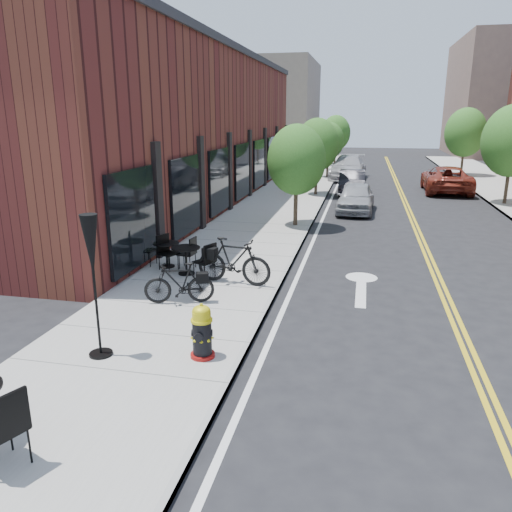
# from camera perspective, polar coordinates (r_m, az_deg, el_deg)

# --- Properties ---
(ground) EXTENTS (120.00, 120.00, 0.00)m
(ground) POSITION_cam_1_polar(r_m,az_deg,el_deg) (10.87, 1.09, -7.07)
(ground) COLOR black
(ground) RESTS_ON ground
(sidewalk_near) EXTENTS (4.00, 70.00, 0.12)m
(sidewalk_near) POSITION_cam_1_polar(r_m,az_deg,el_deg) (20.64, 1.01, 4.17)
(sidewalk_near) COLOR #9E9B93
(sidewalk_near) RESTS_ON ground
(building_near) EXTENTS (5.00, 28.00, 7.00)m
(building_near) POSITION_cam_1_polar(r_m,az_deg,el_deg) (25.28, -7.47, 14.05)
(building_near) COLOR #4C1A18
(building_near) RESTS_ON ground
(bg_building_left) EXTENTS (8.00, 14.00, 10.00)m
(bg_building_left) POSITION_cam_1_polar(r_m,az_deg,el_deg) (58.68, 2.58, 16.57)
(bg_building_left) COLOR #726656
(bg_building_left) RESTS_ON ground
(bg_building_right) EXTENTS (10.00, 16.00, 12.00)m
(bg_building_right) POSITION_cam_1_polar(r_m,az_deg,el_deg) (61.49, 26.53, 15.90)
(bg_building_right) COLOR brown
(bg_building_right) RESTS_ON ground
(tree_near_a) EXTENTS (2.20, 2.20, 3.81)m
(tree_near_a) POSITION_cam_1_polar(r_m,az_deg,el_deg) (19.07, 4.66, 10.89)
(tree_near_a) COLOR #382B1E
(tree_near_a) RESTS_ON sidewalk_near
(tree_near_b) EXTENTS (2.30, 2.30, 3.98)m
(tree_near_b) POSITION_cam_1_polar(r_m,az_deg,el_deg) (26.99, 7.00, 12.50)
(tree_near_b) COLOR #382B1E
(tree_near_b) RESTS_ON sidewalk_near
(tree_near_c) EXTENTS (2.10, 2.10, 3.67)m
(tree_near_c) POSITION_cam_1_polar(r_m,az_deg,el_deg) (34.96, 8.27, 12.88)
(tree_near_c) COLOR #382B1E
(tree_near_c) RESTS_ON sidewalk_near
(tree_near_d) EXTENTS (2.40, 2.40, 4.11)m
(tree_near_d) POSITION_cam_1_polar(r_m,az_deg,el_deg) (42.93, 9.10, 13.72)
(tree_near_d) COLOR #382B1E
(tree_near_d) RESTS_ON sidewalk_near
(tree_far_c) EXTENTS (2.80, 2.80, 4.62)m
(tree_far_c) POSITION_cam_1_polar(r_m,az_deg,el_deg) (38.43, 22.82, 12.89)
(tree_far_c) COLOR #382B1E
(tree_far_c) RESTS_ON sidewalk_far
(fire_hydrant) EXTENTS (0.52, 0.52, 1.00)m
(fire_hydrant) POSITION_cam_1_polar(r_m,az_deg,el_deg) (8.82, -6.19, -8.62)
(fire_hydrant) COLOR maroon
(fire_hydrant) RESTS_ON sidewalk_near
(bicycle_left) EXTENTS (1.64, 0.89, 0.95)m
(bicycle_left) POSITION_cam_1_polar(r_m,az_deg,el_deg) (11.34, -8.78, -3.07)
(bicycle_left) COLOR black
(bicycle_left) RESTS_ON sidewalk_near
(bicycle_right) EXTENTS (2.02, 0.82, 1.18)m
(bicycle_right) POSITION_cam_1_polar(r_m,az_deg,el_deg) (12.48, -2.57, -0.57)
(bicycle_right) COLOR black
(bicycle_right) RESTS_ON sidewalk_near
(bistro_set_b) EXTENTS (1.69, 0.79, 0.90)m
(bistro_set_b) POSITION_cam_1_polar(r_m,az_deg,el_deg) (14.12, -10.19, 0.56)
(bistro_set_b) COLOR black
(bistro_set_b) RESTS_ON sidewalk_near
(bistro_set_c) EXTENTS (1.79, 1.15, 0.96)m
(bistro_set_c) POSITION_cam_1_polar(r_m,az_deg,el_deg) (13.38, -8.01, -0.05)
(bistro_set_c) COLOR black
(bistro_set_c) RESTS_ON sidewalk_near
(patio_umbrella) EXTENTS (0.41, 0.41, 2.54)m
(patio_umbrella) POSITION_cam_1_polar(r_m,az_deg,el_deg) (8.81, -18.25, -0.03)
(patio_umbrella) COLOR black
(patio_umbrella) RESTS_ON sidewalk_near
(parked_car_a) EXTENTS (1.74, 3.95, 1.32)m
(parked_car_a) POSITION_cam_1_polar(r_m,az_deg,el_deg) (22.92, 11.34, 6.57)
(parked_car_a) COLOR #989AA0
(parked_car_a) RESTS_ON ground
(parked_car_b) EXTENTS (1.49, 4.00, 1.31)m
(parked_car_b) POSITION_cam_1_polar(r_m,az_deg,el_deg) (28.31, 10.90, 8.29)
(parked_car_b) COLOR black
(parked_car_b) RESTS_ON ground
(parked_car_c) EXTENTS (2.51, 5.54, 1.57)m
(parked_car_c) POSITION_cam_1_polar(r_m,az_deg,el_deg) (34.85, 10.47, 9.90)
(parked_car_c) COLOR #A7A8AC
(parked_car_c) RESTS_ON ground
(parked_car_far) EXTENTS (2.55, 5.35, 1.47)m
(parked_car_far) POSITION_cam_1_polar(r_m,az_deg,el_deg) (30.38, 20.92, 8.20)
(parked_car_far) COLOR maroon
(parked_car_far) RESTS_ON ground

